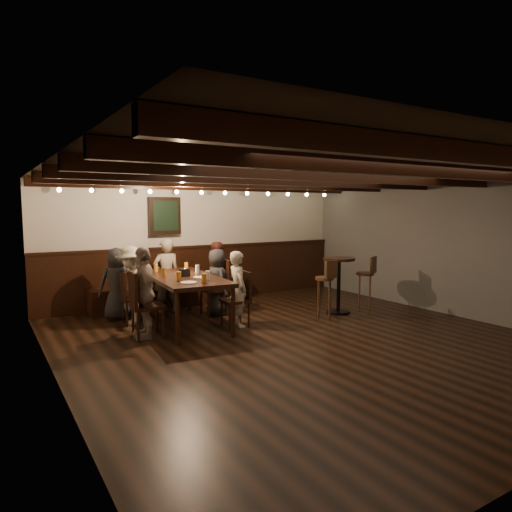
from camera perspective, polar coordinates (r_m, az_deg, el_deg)
room at (r=8.17m, az=-5.01°, el=0.20°), size 7.00×7.00×7.00m
dining_table at (r=7.45m, az=-9.00°, el=-2.99°), size 1.15×2.23×0.81m
chair_left_near at (r=7.79m, az=-15.03°, el=-6.26°), size 0.43×0.43×0.88m
chair_left_far at (r=6.92m, az=-13.54°, el=-7.49°), size 0.49×0.49×0.98m
chair_right_near at (r=8.18m, az=-5.07°, el=-5.26°), size 0.49×0.49×0.99m
chair_right_far at (r=7.38m, az=-2.50°, el=-6.73°), size 0.44×0.44×0.89m
person_bench_left at (r=8.13m, az=-16.99°, el=-3.31°), size 0.64×0.44×1.24m
person_bench_centre at (r=8.46m, az=-11.15°, el=-2.42°), size 0.52×0.36×1.35m
person_bench_right at (r=8.60m, az=-5.08°, el=-2.46°), size 0.66×0.53×1.27m
person_left_near at (r=7.72m, az=-15.33°, el=-3.56°), size 0.55×0.87×1.29m
person_left_far at (r=6.84m, az=-13.85°, el=-4.46°), size 0.40×0.82×1.35m
person_right_near at (r=8.14m, az=-4.90°, el=-3.25°), size 0.42×0.61×1.18m
person_right_far at (r=7.32m, az=-2.29°, el=-4.12°), size 0.33×0.47×1.22m
pint_a at (r=8.02m, az=-12.44°, el=-1.43°), size 0.07×0.07×0.14m
pint_b at (r=8.12m, az=-8.72°, el=-1.27°), size 0.07×0.07×0.14m
pint_c at (r=7.44m, az=-11.45°, el=-1.98°), size 0.07×0.07×0.14m
pint_d at (r=7.71m, az=-7.34°, el=-1.63°), size 0.07×0.07×0.14m
pint_e at (r=6.94m, az=-9.62°, el=-2.52°), size 0.07×0.07×0.14m
pint_f at (r=6.98m, az=-6.08°, el=-2.42°), size 0.07×0.07×0.14m
pint_g at (r=6.70m, az=-6.53°, el=-2.78°), size 0.07×0.07×0.14m
plate_near at (r=6.74m, az=-8.42°, el=-3.30°), size 0.24×0.24×0.01m
plate_far at (r=7.22m, az=-6.92°, el=-2.66°), size 0.24×0.24×0.01m
condiment_caddy at (r=7.39m, az=-8.90°, el=-2.07°), size 0.15×0.10×0.12m
candle at (r=7.76m, az=-8.83°, el=-1.95°), size 0.05×0.05×0.05m
high_top_table at (r=8.36m, az=10.31°, el=-2.58°), size 0.57×0.57×1.01m
bar_stool_left at (r=7.93m, az=8.56°, el=-5.08°), size 0.33×0.35×1.02m
bar_stool_right at (r=8.64m, az=13.46°, el=-4.27°), size 0.36×0.37×1.02m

